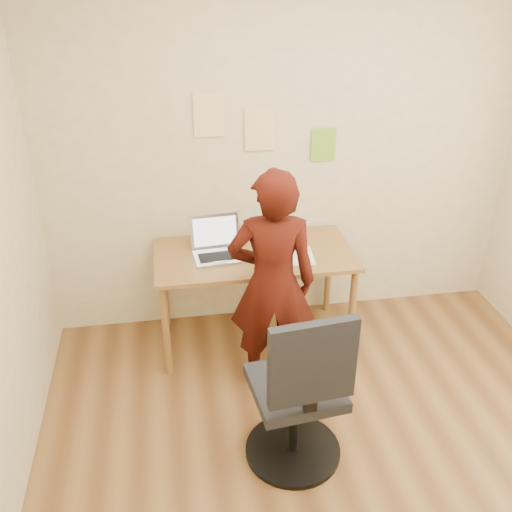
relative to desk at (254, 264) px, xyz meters
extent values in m
cube|color=brown|center=(0.29, -1.38, -0.67)|extent=(3.50, 3.50, 0.04)
cube|color=beige|center=(0.29, 0.39, 0.70)|extent=(3.50, 0.04, 2.70)
cube|color=brown|center=(0.00, 0.00, 0.07)|extent=(1.40, 0.70, 0.03)
cylinder|color=brown|center=(-0.65, -0.30, -0.30)|extent=(0.05, 0.05, 0.71)
cylinder|color=brown|center=(0.65, -0.30, -0.30)|extent=(0.05, 0.05, 0.71)
cylinder|color=brown|center=(-0.65, 0.30, -0.30)|extent=(0.05, 0.05, 0.71)
cylinder|color=brown|center=(0.65, 0.30, -0.30)|extent=(0.05, 0.05, 0.71)
cube|color=silver|center=(-0.25, -0.03, 0.09)|extent=(0.37, 0.27, 0.02)
cube|color=black|center=(-0.25, -0.03, 0.10)|extent=(0.30, 0.16, 0.00)
cube|color=silver|center=(-0.26, 0.12, 0.22)|extent=(0.35, 0.10, 0.24)
cube|color=white|center=(-0.26, 0.12, 0.22)|extent=(0.31, 0.08, 0.19)
cube|color=white|center=(0.30, -0.09, 0.09)|extent=(0.22, 0.30, 0.00)
cube|color=black|center=(0.16, -0.19, 0.09)|extent=(0.09, 0.13, 0.01)
cube|color=#3F4C59|center=(0.16, -0.19, 0.10)|extent=(0.07, 0.11, 0.00)
cube|color=#FBD496|center=(-0.25, 0.36, 0.98)|extent=(0.21, 0.00, 0.30)
cube|color=#FBD496|center=(0.10, 0.36, 0.86)|extent=(0.21, 0.00, 0.30)
cube|color=#74B829|center=(0.57, 0.36, 0.73)|extent=(0.18, 0.00, 0.24)
cube|color=black|center=(0.05, -1.14, -0.16)|extent=(0.52, 0.52, 0.06)
cube|color=black|center=(0.07, -1.37, 0.19)|extent=(0.46, 0.10, 0.47)
cube|color=black|center=(0.07, -1.36, -0.06)|extent=(0.07, 0.05, 0.13)
cylinder|color=black|center=(0.05, -1.14, -0.42)|extent=(0.06, 0.06, 0.47)
cylinder|color=black|center=(0.05, -1.14, -0.64)|extent=(0.56, 0.56, 0.03)
imported|color=#380D07|center=(0.04, -0.47, 0.11)|extent=(0.60, 0.44, 1.54)
camera|label=1|loc=(-0.56, -3.49, 1.97)|focal=40.00mm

